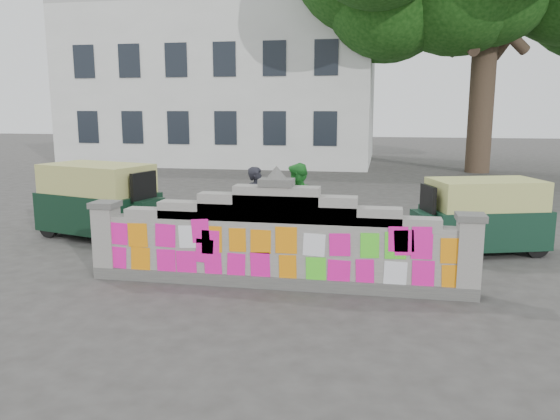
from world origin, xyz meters
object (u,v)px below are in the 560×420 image
at_px(cyclist_bike, 257,233).
at_px(cyclist_rider, 257,218).
at_px(pedestrian, 297,207).
at_px(rickshaw_right, 481,215).
at_px(rickshaw_left, 101,200).

relative_size(cyclist_bike, cyclist_rider, 1.12).
relative_size(cyclist_rider, pedestrian, 0.85).
distance_m(cyclist_rider, rickshaw_right, 4.55).
distance_m(cyclist_bike, cyclist_rider, 0.32).
relative_size(cyclist_bike, rickshaw_left, 0.55).
xyz_separation_m(cyclist_rider, rickshaw_left, (-3.87, 0.91, 0.10)).
height_order(cyclist_bike, rickshaw_right, rickshaw_right).
distance_m(cyclist_rider, rickshaw_left, 3.98).
relative_size(rickshaw_left, rickshaw_right, 1.12).
relative_size(cyclist_bike, rickshaw_right, 0.62).
bearing_deg(cyclist_bike, rickshaw_left, 92.04).
relative_size(cyclist_bike, pedestrian, 0.95).
bearing_deg(cyclist_bike, rickshaw_right, -61.13).
bearing_deg(rickshaw_left, cyclist_bike, 2.85).
distance_m(cyclist_rider, pedestrian, 0.92).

